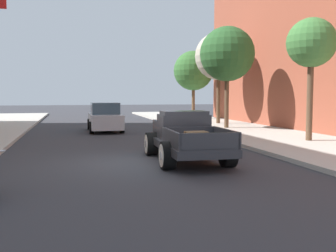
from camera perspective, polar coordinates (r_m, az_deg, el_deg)
The scene contains 7 objects.
ground_plane at distance 12.37m, azimuth -3.97°, elevation -5.26°, with size 140.00×140.00×0.00m, color #333338.
hotrod_truck_gunmetal at distance 12.83m, azimuth 2.35°, elevation -1.51°, with size 2.28×4.98×1.58m.
car_background_silver at distance 22.96m, azimuth -9.08°, elevation 1.15°, with size 1.88×4.30×1.65m.
street_tree_nearest at distance 18.02m, azimuth 19.97°, elevation 11.05°, with size 2.08×2.08×5.18m.
street_tree_second at distance 23.78m, azimuth 8.53°, elevation 10.20°, with size 3.21×3.21×5.94m.
street_tree_third at distance 27.44m, azimuth 7.33°, elevation 9.92°, with size 3.23×3.23×6.18m.
street_tree_farthest at distance 33.08m, azimuth 3.69°, elevation 7.95°, with size 3.27×3.27×5.57m.
Camera 1 is at (-2.05, -12.02, 2.11)m, focal length 42.28 mm.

